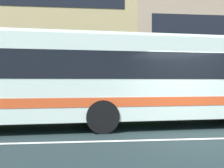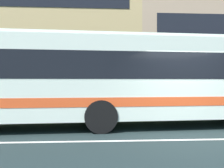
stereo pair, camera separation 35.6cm
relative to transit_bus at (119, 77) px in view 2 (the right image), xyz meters
The scene contains 4 objects.
ground_plane 3.46m from the transit_bus, 48.84° to the right, with size 160.00×160.00×0.00m, color #1F2D2D.
lane_centre_line 3.46m from the transit_bus, 48.84° to the right, with size 60.00×0.16×0.01m, color silver.
hedge_row_far 4.07m from the transit_bus, 112.82° to the left, with size 15.99×1.10×0.92m, color #396636.
transit_bus is the anchor object (origin of this frame).
Camera 2 is at (-2.86, -6.87, 1.52)m, focal length 42.57 mm.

